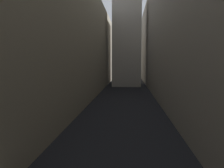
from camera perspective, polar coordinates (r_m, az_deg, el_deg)
The scene contains 3 objects.
ground_plane at distance 39.11m, azimuth 3.27°, elevation -4.03°, with size 264.00×264.00×0.00m, color black.
building_block_left at distance 42.94m, azimuth -14.31°, elevation 10.21°, with size 14.74×108.00×20.22m, color gray.
building_block_right at distance 42.39m, azimuth 20.27°, elevation 12.60°, with size 12.97×108.00×23.90m, color gray.
Camera 1 is at (0.84, 9.46, 6.60)m, focal length 35.48 mm.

